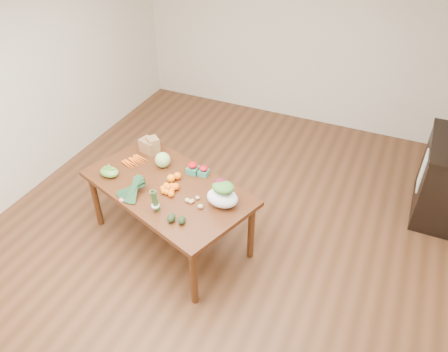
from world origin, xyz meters
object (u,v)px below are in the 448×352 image
at_px(cabinet, 445,178).
at_px(mandarin_cluster, 169,188).
at_px(cabbage, 163,160).
at_px(asparagus_bundle, 155,201).
at_px(salad_bag, 222,195).
at_px(dining_table, 170,213).
at_px(kale_bunch, 129,190).
at_px(paper_bag, 149,145).

bearing_deg(cabinet, mandarin_cluster, -144.99).
relative_size(cabbage, asparagus_bundle, 0.67).
height_order(mandarin_cluster, salad_bag, salad_bag).
bearing_deg(dining_table, asparagus_bundle, -56.38).
relative_size(kale_bunch, salad_bag, 1.29).
bearing_deg(dining_table, cabbage, 146.27).
relative_size(asparagus_bundle, salad_bag, 0.81).
bearing_deg(cabinet, kale_bunch, -145.17).
bearing_deg(asparagus_bundle, cabbage, 134.42).
bearing_deg(kale_bunch, cabinet, 54.23).
relative_size(paper_bag, salad_bag, 0.86).
bearing_deg(salad_bag, asparagus_bundle, -147.77).
bearing_deg(paper_bag, dining_table, -43.48).
bearing_deg(cabinet, paper_bag, -158.19).
height_order(dining_table, kale_bunch, kale_bunch).
height_order(cabbage, mandarin_cluster, cabbage).
distance_m(cabinet, asparagus_bundle, 3.32).
relative_size(dining_table, kale_bunch, 4.37).
distance_m(mandarin_cluster, asparagus_bundle, 0.30).
bearing_deg(mandarin_cluster, kale_bunch, -146.63).
bearing_deg(paper_bag, cabbage, -33.39).
height_order(paper_bag, mandarin_cluster, paper_bag).
distance_m(cabinet, mandarin_cluster, 3.16).
relative_size(dining_table, mandarin_cluster, 9.71).
distance_m(cabbage, kale_bunch, 0.57).
xyz_separation_m(dining_table, salad_bag, (0.63, -0.04, 0.49)).
bearing_deg(mandarin_cluster, dining_table, 128.94).
bearing_deg(paper_bag, kale_bunch, -72.47).
relative_size(paper_bag, cabbage, 1.59).
distance_m(dining_table, mandarin_cluster, 0.44).
distance_m(cabbage, salad_bag, 0.90).
xyz_separation_m(paper_bag, salad_bag, (1.12, -0.50, 0.03)).
relative_size(cabinet, salad_bag, 3.30).
height_order(dining_table, paper_bag, paper_bag).
distance_m(mandarin_cluster, salad_bag, 0.57).
bearing_deg(mandarin_cluster, paper_bag, 135.50).
relative_size(dining_table, asparagus_bundle, 6.99).
xyz_separation_m(cabbage, kale_bunch, (-0.04, -0.57, -0.00)).
bearing_deg(salad_bag, cabinet, 41.15).
distance_m(cabinet, kale_bunch, 3.54).
xyz_separation_m(cabinet, cabbage, (-2.85, -1.44, 0.36)).
xyz_separation_m(paper_bag, kale_bunch, (0.24, -0.76, -0.01)).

